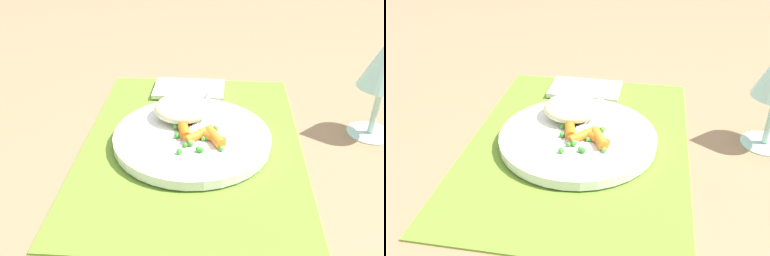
# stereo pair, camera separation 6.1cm
# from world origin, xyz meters

# --- Properties ---
(ground_plane) EXTENTS (2.40, 2.40, 0.00)m
(ground_plane) POSITION_xyz_m (0.00, 0.00, 0.00)
(ground_plane) COLOR #997551
(placemat) EXTENTS (0.47, 0.33, 0.01)m
(placemat) POSITION_xyz_m (0.00, 0.00, 0.00)
(placemat) COLOR olive
(placemat) RESTS_ON ground_plane
(plate) EXTENTS (0.24, 0.24, 0.01)m
(plate) POSITION_xyz_m (0.00, 0.00, 0.01)
(plate) COLOR white
(plate) RESTS_ON placemat
(rice_mound) EXTENTS (0.09, 0.09, 0.03)m
(rice_mound) POSITION_xyz_m (-0.05, -0.02, 0.04)
(rice_mound) COLOR beige
(rice_mound) RESTS_ON plate
(carrot_portion) EXTENTS (0.06, 0.08, 0.02)m
(carrot_portion) POSITION_xyz_m (0.01, 0.01, 0.03)
(carrot_portion) COLOR orange
(carrot_portion) RESTS_ON plate
(pea_scatter) EXTENTS (0.08, 0.08, 0.01)m
(pea_scatter) POSITION_xyz_m (0.02, 0.01, 0.03)
(pea_scatter) COLOR #54953B
(pea_scatter) RESTS_ON plate
(fork) EXTENTS (0.19, 0.05, 0.01)m
(fork) POSITION_xyz_m (-0.04, 0.01, 0.02)
(fork) COLOR silver
(fork) RESTS_ON plate
(napkin) EXTENTS (0.08, 0.13, 0.01)m
(napkin) POSITION_xyz_m (-0.18, -0.02, 0.01)
(napkin) COLOR white
(napkin) RESTS_ON placemat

